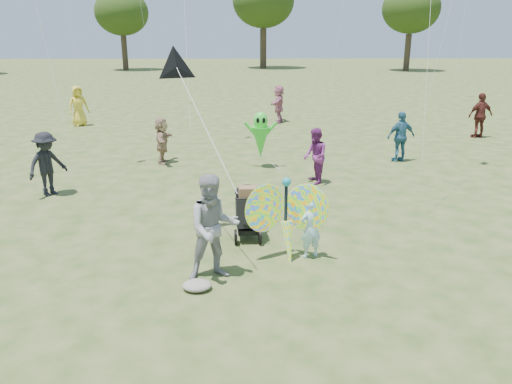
% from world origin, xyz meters
% --- Properties ---
extents(ground, '(160.00, 160.00, 0.00)m').
position_xyz_m(ground, '(0.00, 0.00, 0.00)').
color(ground, '#51592B').
rests_on(ground, ground).
extents(child_girl, '(0.48, 0.39, 1.14)m').
position_xyz_m(child_girl, '(0.79, 0.93, 0.57)').
color(child_girl, '#ABDDF3').
rests_on(child_girl, ground).
extents(adult_man, '(1.04, 0.90, 1.83)m').
position_xyz_m(adult_man, '(-0.94, 0.15, 0.91)').
color(adult_man, gray).
rests_on(adult_man, ground).
extents(grey_bag, '(0.48, 0.39, 0.15)m').
position_xyz_m(grey_bag, '(-1.21, -0.28, 0.08)').
color(grey_bag, gray).
rests_on(grey_bag, ground).
extents(crowd_b, '(1.12, 1.22, 1.65)m').
position_xyz_m(crowd_b, '(-5.44, 4.86, 0.82)').
color(crowd_b, black).
rests_on(crowd_b, ground).
extents(crowd_c, '(1.02, 0.62, 1.63)m').
position_xyz_m(crowd_c, '(4.66, 8.20, 0.82)').
color(crowd_c, '#2F6381').
rests_on(crowd_c, ground).
extents(crowd_d, '(0.49, 1.39, 1.48)m').
position_xyz_m(crowd_d, '(-3.04, 8.16, 0.74)').
color(crowd_d, '#A48065').
rests_on(crowd_d, ground).
extents(crowd_e, '(0.68, 0.82, 1.54)m').
position_xyz_m(crowd_e, '(1.54, 5.77, 0.77)').
color(crowd_e, '#792873').
rests_on(crowd_e, ground).
extents(crowd_g, '(1.04, 0.95, 1.78)m').
position_xyz_m(crowd_g, '(-7.86, 15.14, 0.89)').
color(crowd_g, gold).
rests_on(crowd_g, ground).
extents(crowd_h, '(1.11, 0.64, 1.78)m').
position_xyz_m(crowd_h, '(9.00, 12.02, 0.89)').
color(crowd_h, '#54211C').
rests_on(crowd_h, ground).
extents(crowd_j, '(0.88, 1.67, 1.72)m').
position_xyz_m(crowd_j, '(1.22, 15.96, 0.86)').
color(crowd_j, '#C06E8A').
rests_on(crowd_j, ground).
extents(jogging_stroller, '(0.55, 1.07, 1.09)m').
position_xyz_m(jogging_stroller, '(-0.36, 1.96, 0.61)').
color(jogging_stroller, black).
rests_on(jogging_stroller, ground).
extents(butterfly_kite, '(1.74, 0.75, 1.75)m').
position_xyz_m(butterfly_kite, '(0.34, 0.88, 0.78)').
color(butterfly_kite, '#EA2550').
rests_on(butterfly_kite, ground).
extents(delta_kite_rig, '(1.61, 2.25, 2.33)m').
position_xyz_m(delta_kite_rig, '(-1.68, 2.16, 3.37)').
color(delta_kite_rig, black).
rests_on(delta_kite_rig, ground).
extents(alien_kite, '(1.12, 0.69, 1.74)m').
position_xyz_m(alien_kite, '(0.09, 7.53, 0.97)').
color(alien_kite, '#36D732').
rests_on(alien_kite, ground).
extents(tree_line, '(91.78, 33.60, 10.79)m').
position_xyz_m(tree_line, '(3.67, 44.99, 6.86)').
color(tree_line, '#3A2D21').
rests_on(tree_line, ground).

